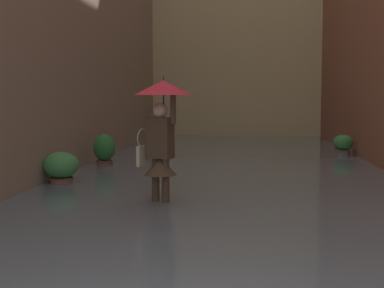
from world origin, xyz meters
TOP-DOWN VIEW (x-y plane):
  - ground_plane at (0.00, -10.14)m, footprint 60.00×60.00m
  - flood_water at (0.00, -10.14)m, footprint 7.58×26.27m
  - person_wading at (0.92, -5.90)m, footprint 0.90×0.90m
  - potted_plant_mid_right at (2.89, -10.16)m, footprint 0.50×0.50m
  - potted_plant_near_left at (-3.04, -13.12)m, footprint 0.54×0.54m
  - potted_plant_near_right at (3.08, -7.64)m, footprint 0.67×0.67m

SIDE VIEW (x-z plane):
  - ground_plane at x=0.00m, z-range 0.00..0.00m
  - flood_water at x=0.00m, z-range 0.00..0.16m
  - potted_plant_near_left at x=-3.04m, z-range 0.05..0.78m
  - potted_plant_near_right at x=3.08m, z-range 0.05..0.79m
  - potted_plant_mid_right at x=2.89m, z-range 0.05..0.95m
  - person_wading at x=0.92m, z-range 0.36..2.45m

